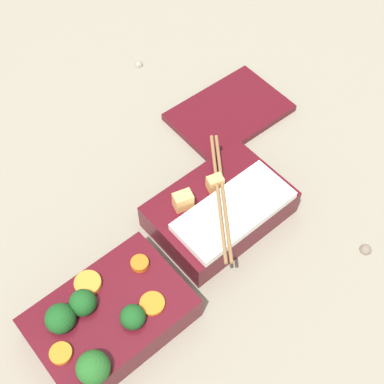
{
  "coord_description": "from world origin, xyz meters",
  "views": [
    {
      "loc": [
        -0.19,
        -0.29,
        0.66
      ],
      "look_at": [
        0.09,
        0.04,
        0.05
      ],
      "focal_mm": 50.0,
      "sensor_mm": 36.0,
      "label": 1
    }
  ],
  "objects": [
    {
      "name": "pebble_1",
      "position": [
        0.22,
        0.35,
        0.0
      ],
      "size": [
        0.02,
        0.02,
        0.02
      ],
      "primitive_type": "sphere",
      "color": "gray",
      "rests_on": "ground_plane"
    },
    {
      "name": "bento_tray_rice",
      "position": [
        0.11,
        0.0,
        0.03
      ],
      "size": [
        0.19,
        0.18,
        0.07
      ],
      "color": "#510F19",
      "rests_on": "ground_plane"
    },
    {
      "name": "bento_tray_vegetable",
      "position": [
        -0.1,
        -0.03,
        0.03
      ],
      "size": [
        0.19,
        0.13,
        0.08
      ],
      "color": "#510F19",
      "rests_on": "ground_plane"
    },
    {
      "name": "ground_plane",
      "position": [
        0.0,
        0.0,
        0.0
      ],
      "size": [
        3.0,
        3.0,
        0.0
      ],
      "primitive_type": "plane",
      "color": "gray"
    },
    {
      "name": "pebble_0",
      "position": [
        0.24,
        -0.17,
        0.0
      ],
      "size": [
        0.02,
        0.02,
        0.02
      ],
      "primitive_type": "sphere",
      "color": "#7A6B5B",
      "rests_on": "ground_plane"
    },
    {
      "name": "bento_lid",
      "position": [
        0.27,
        0.15,
        0.01
      ],
      "size": [
        0.19,
        0.13,
        0.01
      ],
      "primitive_type": "cube",
      "rotation": [
        0.0,
        0.0,
        -0.02
      ],
      "color": "#510F19",
      "rests_on": "ground_plane"
    }
  ]
}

